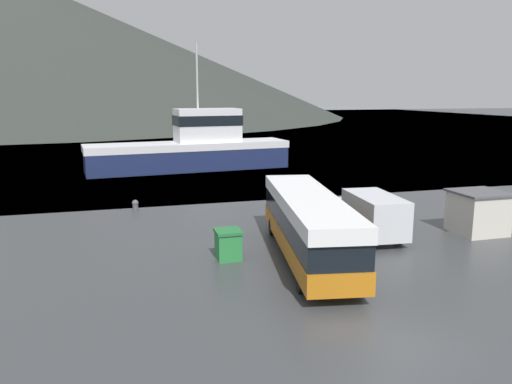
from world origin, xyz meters
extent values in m
plane|color=#383A3D|center=(0.00, 0.00, 0.00)|extent=(400.00, 400.00, 0.00)
plane|color=slate|center=(0.00, 141.80, 0.00)|extent=(240.00, 240.00, 0.00)
cone|color=#2D332D|center=(-32.96, 170.41, 21.50)|extent=(202.47, 202.47, 43.00)
cube|color=#B26614|center=(0.24, 8.80, 0.91)|extent=(4.44, 11.99, 0.91)
cube|color=black|center=(0.24, 8.80, 1.88)|extent=(4.35, 11.75, 1.04)
cube|color=white|center=(0.24, 8.80, 2.73)|extent=(4.44, 11.99, 0.65)
cube|color=black|center=(1.22, 14.61, 1.70)|extent=(2.21, 0.43, 1.41)
cylinder|color=black|center=(-0.18, 13.04, 0.45)|extent=(0.44, 0.94, 0.90)
cylinder|color=black|center=(2.03, 12.67, 0.45)|extent=(0.44, 0.94, 0.90)
cylinder|color=black|center=(-1.54, 4.94, 0.45)|extent=(0.44, 0.94, 0.90)
cylinder|color=black|center=(0.67, 4.57, 0.45)|extent=(0.44, 0.94, 0.90)
cube|color=silver|center=(4.89, 10.85, 1.37)|extent=(2.47, 4.58, 2.04)
cube|color=silver|center=(5.14, 14.00, 0.91)|extent=(2.27, 2.06, 1.12)
cube|color=black|center=(5.07, 13.07, 1.83)|extent=(1.80, 0.21, 0.71)
cylinder|color=black|center=(4.18, 13.82, 0.35)|extent=(0.28, 0.72, 0.70)
cylinder|color=black|center=(6.07, 13.67, 0.35)|extent=(0.28, 0.72, 0.70)
cylinder|color=black|center=(3.86, 9.92, 0.35)|extent=(0.28, 0.72, 0.70)
cylinder|color=black|center=(5.75, 9.77, 0.35)|extent=(0.28, 0.72, 0.70)
cube|color=#19234C|center=(-1.19, 38.05, 1.40)|extent=(20.59, 6.46, 2.80)
cube|color=silver|center=(-1.19, 38.05, 2.45)|extent=(20.80, 6.53, 0.70)
cube|color=silver|center=(0.82, 38.26, 4.48)|extent=(6.76, 3.74, 3.36)
cube|color=black|center=(0.82, 38.26, 4.98)|extent=(6.90, 3.85, 1.01)
cylinder|color=#B2B2B7|center=(-0.14, 38.16, 9.37)|extent=(0.20, 0.20, 6.42)
cube|color=#287F3D|center=(-3.42, 9.68, 0.64)|extent=(1.09, 1.15, 1.28)
cube|color=#226C34|center=(-3.42, 9.68, 1.35)|extent=(1.20, 1.27, 0.14)
cube|color=beige|center=(10.97, 10.23, 1.14)|extent=(2.56, 2.41, 2.27)
cube|color=#4C4C51|center=(10.97, 10.23, 2.33)|extent=(2.82, 2.65, 0.12)
cylinder|color=#4C4C51|center=(-7.25, 20.92, 0.22)|extent=(0.37, 0.37, 0.43)
sphere|color=#4C4C51|center=(-7.25, 20.92, 0.54)|extent=(0.42, 0.42, 0.42)
camera|label=1|loc=(-8.26, -12.41, 7.75)|focal=35.00mm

